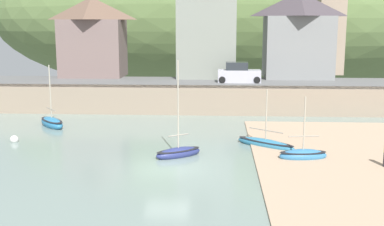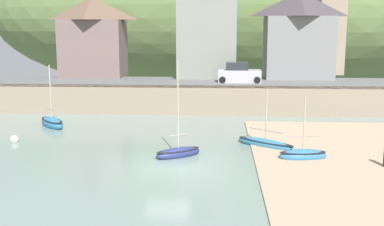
{
  "view_description": "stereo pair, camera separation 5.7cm",
  "coord_description": "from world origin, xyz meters",
  "px_view_note": "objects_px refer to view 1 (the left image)",
  "views": [
    {
      "loc": [
        2.87,
        -25.86,
        7.95
      ],
      "look_at": [
        1.0,
        7.06,
        1.84
      ],
      "focal_mm": 44.99,
      "sensor_mm": 36.0,
      "label": 1
    },
    {
      "loc": [
        2.92,
        -25.86,
        7.95
      ],
      "look_at": [
        1.0,
        7.06,
        1.84
      ],
      "focal_mm": 44.99,
      "sensor_mm": 36.0,
      "label": 2
    }
  ],
  "objects_px": {
    "waterfront_building_right": "(298,34)",
    "mooring_buoy": "(14,139)",
    "sailboat_white_hull": "(52,123)",
    "waterfront_building_centre": "(207,20)",
    "fishing_boat_green": "(266,143)",
    "rowboat_small_beached": "(303,155)",
    "waterfront_building_left": "(93,36)",
    "sailboat_tall_mast": "(178,152)",
    "parked_car_near_slipway": "(239,74)"
  },
  "relations": [
    {
      "from": "waterfront_building_left",
      "to": "parked_car_near_slipway",
      "type": "distance_m",
      "value": 16.39
    },
    {
      "from": "sailboat_white_hull",
      "to": "sailboat_tall_mast",
      "type": "height_order",
      "value": "sailboat_tall_mast"
    },
    {
      "from": "waterfront_building_right",
      "to": "sailboat_white_hull",
      "type": "distance_m",
      "value": 26.65
    },
    {
      "from": "waterfront_building_right",
      "to": "mooring_buoy",
      "type": "xyz_separation_m",
      "value": [
        -22.14,
        -19.75,
        -6.73
      ]
    },
    {
      "from": "waterfront_building_centre",
      "to": "sailboat_white_hull",
      "type": "height_order",
      "value": "waterfront_building_centre"
    },
    {
      "from": "fishing_boat_green",
      "to": "sailboat_tall_mast",
      "type": "relative_size",
      "value": 0.66
    },
    {
      "from": "waterfront_building_right",
      "to": "rowboat_small_beached",
      "type": "bearing_deg",
      "value": -97.67
    },
    {
      "from": "waterfront_building_right",
      "to": "parked_car_near_slipway",
      "type": "distance_m",
      "value": 8.55
    },
    {
      "from": "waterfront_building_centre",
      "to": "waterfront_building_right",
      "type": "bearing_deg",
      "value": 0.0
    },
    {
      "from": "fishing_boat_green",
      "to": "parked_car_near_slipway",
      "type": "bearing_deg",
      "value": 133.0
    },
    {
      "from": "waterfront_building_left",
      "to": "fishing_boat_green",
      "type": "height_order",
      "value": "waterfront_building_left"
    },
    {
      "from": "fishing_boat_green",
      "to": "mooring_buoy",
      "type": "xyz_separation_m",
      "value": [
        -17.08,
        0.4,
        -0.06
      ]
    },
    {
      "from": "rowboat_small_beached",
      "to": "parked_car_near_slipway",
      "type": "xyz_separation_m",
      "value": [
        -3.16,
        18.55,
        2.93
      ]
    },
    {
      "from": "waterfront_building_centre",
      "to": "rowboat_small_beached",
      "type": "xyz_separation_m",
      "value": [
        6.4,
        -23.05,
        -8.09
      ]
    },
    {
      "from": "fishing_boat_green",
      "to": "waterfront_building_right",
      "type": "bearing_deg",
      "value": 114.51
    },
    {
      "from": "waterfront_building_centre",
      "to": "sailboat_tall_mast",
      "type": "relative_size",
      "value": 1.95
    },
    {
      "from": "waterfront_building_centre",
      "to": "fishing_boat_green",
      "type": "height_order",
      "value": "waterfront_building_centre"
    },
    {
      "from": "mooring_buoy",
      "to": "parked_car_near_slipway",
      "type": "bearing_deg",
      "value": 43.84
    },
    {
      "from": "rowboat_small_beached",
      "to": "parked_car_near_slipway",
      "type": "distance_m",
      "value": 19.04
    },
    {
      "from": "waterfront_building_centre",
      "to": "waterfront_building_left",
      "type": "bearing_deg",
      "value": 180.0
    },
    {
      "from": "fishing_boat_green",
      "to": "parked_car_near_slipway",
      "type": "distance_m",
      "value": 15.97
    },
    {
      "from": "waterfront_building_right",
      "to": "mooring_buoy",
      "type": "relative_size",
      "value": 15.57
    },
    {
      "from": "waterfront_building_left",
      "to": "sailboat_tall_mast",
      "type": "relative_size",
      "value": 1.39
    },
    {
      "from": "mooring_buoy",
      "to": "waterfront_building_left",
      "type": "bearing_deg",
      "value": 88.54
    },
    {
      "from": "fishing_boat_green",
      "to": "parked_car_near_slipway",
      "type": "xyz_separation_m",
      "value": [
        -1.21,
        15.65,
        2.97
      ]
    },
    {
      "from": "waterfront_building_left",
      "to": "waterfront_building_centre",
      "type": "bearing_deg",
      "value": 0.0
    },
    {
      "from": "waterfront_building_left",
      "to": "waterfront_building_right",
      "type": "xyz_separation_m",
      "value": [
        21.63,
        0.0,
        0.22
      ]
    },
    {
      "from": "waterfront_building_right",
      "to": "sailboat_white_hull",
      "type": "bearing_deg",
      "value": -145.62
    },
    {
      "from": "waterfront_building_right",
      "to": "mooring_buoy",
      "type": "height_order",
      "value": "waterfront_building_right"
    },
    {
      "from": "waterfront_building_right",
      "to": "parked_car_near_slipway",
      "type": "height_order",
      "value": "waterfront_building_right"
    },
    {
      "from": "fishing_boat_green",
      "to": "sailboat_tall_mast",
      "type": "xyz_separation_m",
      "value": [
        -5.53,
        -2.64,
        0.05
      ]
    },
    {
      "from": "sailboat_white_hull",
      "to": "fishing_boat_green",
      "type": "distance_m",
      "value": 17.18
    },
    {
      "from": "sailboat_white_hull",
      "to": "waterfront_building_left",
      "type": "bearing_deg",
      "value": 142.13
    },
    {
      "from": "mooring_buoy",
      "to": "rowboat_small_beached",
      "type": "bearing_deg",
      "value": -9.84
    },
    {
      "from": "waterfront_building_left",
      "to": "sailboat_white_hull",
      "type": "height_order",
      "value": "waterfront_building_left"
    },
    {
      "from": "waterfront_building_right",
      "to": "mooring_buoy",
      "type": "distance_m",
      "value": 30.42
    },
    {
      "from": "waterfront_building_right",
      "to": "fishing_boat_green",
      "type": "xyz_separation_m",
      "value": [
        -5.05,
        -20.15,
        -6.67
      ]
    },
    {
      "from": "sailboat_tall_mast",
      "to": "mooring_buoy",
      "type": "height_order",
      "value": "sailboat_tall_mast"
    },
    {
      "from": "rowboat_small_beached",
      "to": "mooring_buoy",
      "type": "bearing_deg",
      "value": 162.1
    },
    {
      "from": "sailboat_tall_mast",
      "to": "sailboat_white_hull",
      "type": "bearing_deg",
      "value": 108.06
    },
    {
      "from": "waterfront_building_right",
      "to": "waterfront_building_left",
      "type": "bearing_deg",
      "value": 180.0
    },
    {
      "from": "waterfront_building_left",
      "to": "rowboat_small_beached",
      "type": "xyz_separation_m",
      "value": [
        18.53,
        -23.05,
        -6.4
      ]
    },
    {
      "from": "sailboat_tall_mast",
      "to": "rowboat_small_beached",
      "type": "relative_size",
      "value": 1.51
    },
    {
      "from": "sailboat_white_hull",
      "to": "waterfront_building_right",
      "type": "bearing_deg",
      "value": 85.24
    },
    {
      "from": "waterfront_building_centre",
      "to": "parked_car_near_slipway",
      "type": "relative_size",
      "value": 2.85
    },
    {
      "from": "waterfront_building_centre",
      "to": "fishing_boat_green",
      "type": "bearing_deg",
      "value": -77.55
    },
    {
      "from": "sailboat_white_hull",
      "to": "parked_car_near_slipway",
      "type": "relative_size",
      "value": 1.23
    },
    {
      "from": "waterfront_building_left",
      "to": "sailboat_white_hull",
      "type": "relative_size",
      "value": 1.66
    },
    {
      "from": "waterfront_building_left",
      "to": "waterfront_building_right",
      "type": "distance_m",
      "value": 21.63
    },
    {
      "from": "waterfront_building_centre",
      "to": "rowboat_small_beached",
      "type": "bearing_deg",
      "value": -74.48
    }
  ]
}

